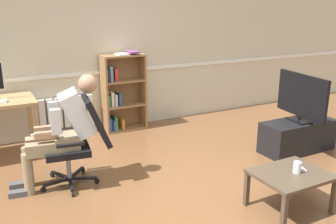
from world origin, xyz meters
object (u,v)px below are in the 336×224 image
tv_screen (302,97)px  spare_remote (301,168)px  radiator (63,117)px  computer_mouse (5,101)px  coffee_table (291,178)px  office_chair (81,138)px  tv_stand (297,136)px  person_seated (63,129)px  bookshelf (121,93)px  drinking_glass (297,167)px

tv_screen → spare_remote: 1.54m
radiator → tv_screen: bearing=-37.4°
computer_mouse → coffee_table: 3.47m
coffee_table → tv_screen: bearing=41.0°
office_chair → coffee_table: bearing=54.9°
computer_mouse → office_chair: office_chair is taller
radiator → spare_remote: size_ratio=6.09×
computer_mouse → tv_stand: (3.47, -1.54, -0.56)m
office_chair → person_seated: person_seated is taller
computer_mouse → tv_stand: 3.84m
spare_remote → computer_mouse: bearing=148.7°
tv_screen → computer_mouse: bearing=73.9°
person_seated → tv_screen: (3.01, -0.47, 0.10)m
tv_stand → coffee_table: size_ratio=1.50×
computer_mouse → spare_remote: 3.55m
tv_stand → tv_screen: (0.00, -0.00, 0.54)m
tv_stand → office_chair: bearing=171.1°
bookshelf → drinking_glass: (0.61, -3.04, -0.15)m
tv_stand → radiator: bearing=142.6°
bookshelf → coffee_table: bearing=-79.4°
person_seated → drinking_glass: size_ratio=10.92×
bookshelf → radiator: 0.95m
radiator → person_seated: 1.65m
radiator → person_seated: person_seated is taller
computer_mouse → bookshelf: bookshelf is taller
drinking_glass → spare_remote: drinking_glass is taller
office_chair → drinking_glass: 2.25m
person_seated → spare_remote: (1.93, -1.51, -0.26)m
computer_mouse → office_chair: 1.30m
bookshelf → office_chair: (-1.05, -1.51, -0.07)m
office_chair → tv_stand: size_ratio=0.94×
computer_mouse → person_seated: person_seated is taller
bookshelf → coffee_table: (0.57, -3.01, -0.26)m
computer_mouse → radiator: (0.80, 0.51, -0.47)m
radiator → person_seated: size_ratio=0.75×
drinking_glass → spare_remote: size_ratio=0.75×
bookshelf → coffee_table: size_ratio=1.79×
radiator → office_chair: (-0.15, -1.61, 0.22)m
bookshelf → tv_screen: bookshelf is taller
spare_remote → person_seated: bearing=157.9°
person_seated → coffee_table: (1.79, -1.53, -0.32)m
radiator → coffee_table: bearing=-64.8°
spare_remote → tv_screen: bearing=60.0°
coffee_table → person_seated: bearing=139.5°
office_chair → bookshelf: bearing=153.2°
person_seated → spare_remote: 2.47m
office_chair → tv_screen: tv_screen is taller
bookshelf → tv_stand: size_ratio=1.19×
office_chair → tv_stand: office_chair is taller
bookshelf → person_seated: 1.93m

